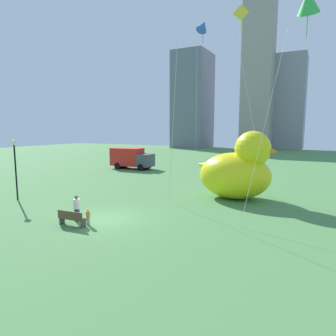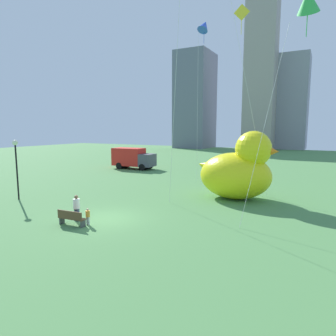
{
  "view_description": "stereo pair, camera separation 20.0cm",
  "coord_description": "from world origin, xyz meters",
  "views": [
    {
      "loc": [
        11.52,
        -13.98,
        5.58
      ],
      "look_at": [
        2.4,
        3.53,
        2.91
      ],
      "focal_mm": 31.62,
      "sensor_mm": 36.0,
      "label": 1
    },
    {
      "loc": [
        11.7,
        -13.89,
        5.58
      ],
      "look_at": [
        2.4,
        3.53,
        2.91
      ],
      "focal_mm": 31.62,
      "sensor_mm": 36.0,
      "label": 2
    }
  ],
  "objects": [
    {
      "name": "kite_blue",
      "position": [
        0.05,
        15.71,
        15.82
      ],
      "size": [
        1.49,
        1.75,
        16.61
      ],
      "color": "silver",
      "rests_on": "ground"
    },
    {
      "name": "person_child",
      "position": [
        -0.2,
        -1.46,
        0.55
      ],
      "size": [
        0.24,
        0.24,
        0.99
      ],
      "color": "silver",
      "rests_on": "ground"
    },
    {
      "name": "city_skyline",
      "position": [
        -9.31,
        67.84,
        14.91
      ],
      "size": [
        33.52,
        17.23,
        40.39
      ],
      "color": "slate",
      "rests_on": "ground"
    },
    {
      "name": "lamppost",
      "position": [
        -9.4,
        0.65,
        3.39
      ],
      "size": [
        0.41,
        0.41,
        4.69
      ],
      "color": "black",
      "rests_on": "ground"
    },
    {
      "name": "park_bench",
      "position": [
        -0.96,
        -2.0,
        0.48
      ],
      "size": [
        1.75,
        0.58,
        0.9
      ],
      "color": "brown",
      "rests_on": "ground"
    },
    {
      "name": "giant_inflatable_duck",
      "position": [
        5.74,
        8.99,
        2.29
      ],
      "size": [
        6.49,
        4.17,
        5.38
      ],
      "color": "yellow",
      "rests_on": "ground"
    },
    {
      "name": "kite_green",
      "position": [
        10.46,
        3.29,
        11.84
      ],
      "size": [
        3.4,
        3.95,
        12.62
      ],
      "color": "silver",
      "rests_on": "ground"
    },
    {
      "name": "kite_yellow",
      "position": [
        5.18,
        11.05,
        14.0
      ],
      "size": [
        3.28,
        2.75,
        15.47
      ],
      "color": "silver",
      "rests_on": "ground"
    },
    {
      "name": "person_adult",
      "position": [
        -1.31,
        -1.21,
        0.88
      ],
      "size": [
        0.39,
        0.39,
        1.6
      ],
      "color": "#38476B",
      "rests_on": "ground"
    },
    {
      "name": "box_truck",
      "position": [
        -11.68,
        19.59,
        1.44
      ],
      "size": [
        6.0,
        2.63,
        2.85
      ],
      "color": "red",
      "rests_on": "ground"
    },
    {
      "name": "ground_plane",
      "position": [
        0.0,
        0.0,
        0.0
      ],
      "size": [
        140.0,
        140.0,
        0.0
      ],
      "primitive_type": "plane",
      "color": "#4C8246"
    }
  ]
}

